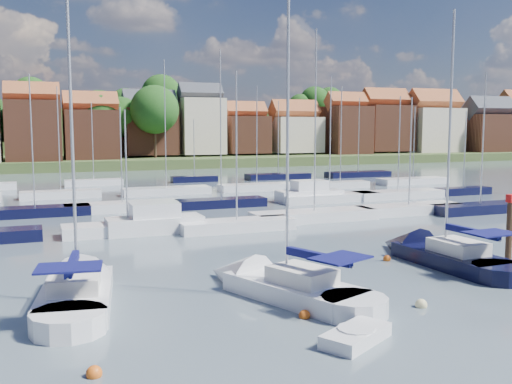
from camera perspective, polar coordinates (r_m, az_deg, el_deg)
name	(u,v)px	position (r m, az deg, el deg)	size (l,w,h in m)	color
ground	(167,198)	(63.41, -8.91, -0.64)	(260.00, 260.00, 0.00)	#43515B
sailboat_left	(79,289)	(27.83, -17.28, -9.26)	(4.53, 11.35, 15.03)	white
sailboat_centre	(276,286)	(27.10, 1.99, -9.38)	(6.57, 10.88, 14.46)	white
sailboat_navy	(435,255)	(35.03, 17.50, -6.04)	(3.44, 11.21, 15.38)	black
tender	(356,336)	(21.58, 9.96, -13.99)	(3.26, 2.66, 0.64)	white
timber_piling	(509,248)	(35.21, 23.94, -5.12)	(0.40, 0.40, 6.30)	#4C331E
buoy_b	(94,376)	(19.43, -15.87, -17.32)	(0.51, 0.51, 0.51)	#D85914
buoy_c	(304,318)	(23.99, 4.87, -12.42)	(0.47, 0.47, 0.47)	#D85914
buoy_d	(421,307)	(26.25, 16.18, -10.99)	(0.52, 0.52, 0.52)	beige
buoy_e	(387,261)	(34.49, 12.95, -6.70)	(0.45, 0.45, 0.45)	#D85914
marina_field	(195,199)	(59.13, -6.10, -0.69)	(79.62, 41.41, 15.93)	white
far_shore_town	(97,140)	(154.97, -15.58, 5.06)	(212.46, 90.00, 22.27)	#46562B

